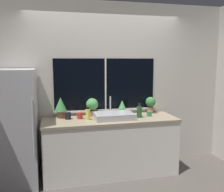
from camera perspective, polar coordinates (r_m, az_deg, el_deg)
name	(u,v)px	position (r m, az deg, el deg)	size (l,w,h in m)	color
ground_plane	(115,182)	(3.86, 0.75, -19.16)	(14.00, 14.00, 0.00)	#4C4742
wall_back	(105,86)	(4.13, -1.59, 2.32)	(8.00, 0.09, 2.70)	#BCB7AD
wall_right	(192,80)	(5.66, 17.91, 3.53)	(0.06, 7.00, 2.70)	#BCB7AD
counter	(110,146)	(3.96, -0.37, -11.42)	(2.06, 0.65, 0.88)	white
refrigerator	(10,129)	(3.79, -22.31, -6.89)	(0.74, 0.70, 1.65)	#B7B7BC
sink	(114,116)	(3.83, 0.42, -4.52)	(0.59, 0.46, 0.31)	#ADADB2
potted_plant_far_left	(61,106)	(3.94, -11.66, -2.20)	(0.20, 0.20, 0.32)	#9E6B4C
potted_plant_center_left	(92,106)	(3.99, -4.56, -2.20)	(0.19, 0.19, 0.29)	#9E6B4C
potted_plant_center_right	(122,106)	(4.10, 2.33, -2.41)	(0.13, 0.13, 0.24)	#9E6B4C
potted_plant_far_right	(151,103)	(4.26, 8.81, -1.69)	(0.17, 0.17, 0.27)	#9E6B4C
soap_bottle	(88,114)	(3.76, -5.55, -4.18)	(0.07, 0.07, 0.20)	#DBD14C
bottle_tall	(139,112)	(3.92, 6.27, -3.56)	(0.08, 0.08, 0.22)	#235128
mug_green	(149,114)	(4.04, 8.49, -4.04)	(0.08, 0.08, 0.08)	#38844C
mug_black	(68,116)	(3.85, -10.05, -4.49)	(0.09, 0.09, 0.10)	black
mug_red	(80,116)	(3.85, -7.38, -4.46)	(0.09, 0.09, 0.10)	#B72D28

